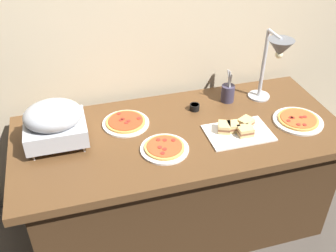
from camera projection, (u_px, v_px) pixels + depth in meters
The scene contains 12 objects.
ground_plane at pixel (178, 220), 2.70m from camera, with size 8.00×8.00×0.00m, color #4C443D.
back_wall at pixel (157, 27), 2.40m from camera, with size 4.40×0.04×2.40m, color #C6B593.
buffet_table at pixel (179, 179), 2.48m from camera, with size 1.90×0.84×0.76m.
chafing_dish at pixel (54, 122), 2.09m from camera, with size 0.32×0.28×0.26m.
heat_lamp at pixel (276, 54), 2.27m from camera, with size 0.15×0.30×0.47m.
pizza_plate_front at pixel (165, 148), 2.12m from camera, with size 0.26×0.26×0.03m.
pizza_plate_center at pixel (126, 122), 2.31m from camera, with size 0.28×0.28×0.03m.
pizza_plate_raised_stand at pixel (298, 120), 2.33m from camera, with size 0.29×0.29×0.03m.
sandwich_platter at pixel (238, 130), 2.24m from camera, with size 0.37×0.25×0.06m.
sauce_cup_near at pixel (51, 119), 2.33m from camera, with size 0.07×0.07×0.04m.
sauce_cup_far at pixel (195, 107), 2.44m from camera, with size 0.06×0.06×0.04m.
utensil_holder at pixel (228, 93), 2.50m from camera, with size 0.08×0.08×0.23m.
Camera 1 is at (-0.57, -1.74, 2.09)m, focal length 42.14 mm.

